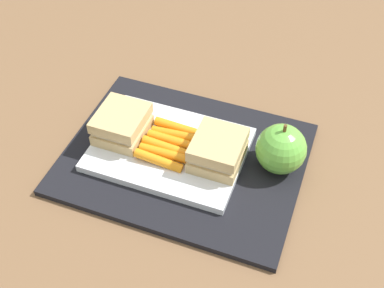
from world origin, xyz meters
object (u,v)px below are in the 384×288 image
at_px(sandwich_half_left, 122,124).
at_px(food_tray, 169,149).
at_px(apple, 281,149).
at_px(sandwich_half_right, 218,150).
at_px(carrot_sticks_bundle, 169,144).

bearing_deg(sandwich_half_left, food_tray, 0.00).
xyz_separation_m(sandwich_half_left, apple, (0.24, 0.03, 0.00)).
xyz_separation_m(sandwich_half_right, carrot_sticks_bundle, (-0.08, -0.00, -0.02)).
distance_m(food_tray, apple, 0.17).
bearing_deg(carrot_sticks_bundle, sandwich_half_right, 0.07).
xyz_separation_m(food_tray, apple, (0.16, 0.03, 0.03)).
bearing_deg(food_tray, carrot_sticks_bundle, -169.16).
relative_size(food_tray, carrot_sticks_bundle, 2.60).
bearing_deg(food_tray, sandwich_half_right, 0.00).
height_order(sandwich_half_left, carrot_sticks_bundle, sandwich_half_left).
xyz_separation_m(sandwich_half_left, sandwich_half_right, (0.16, 0.00, 0.00)).
bearing_deg(food_tray, sandwich_half_left, 180.00).
xyz_separation_m(sandwich_half_right, apple, (0.09, 0.03, 0.00)).
bearing_deg(sandwich_half_left, carrot_sticks_bundle, -0.07).
bearing_deg(carrot_sticks_bundle, food_tray, 10.84).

